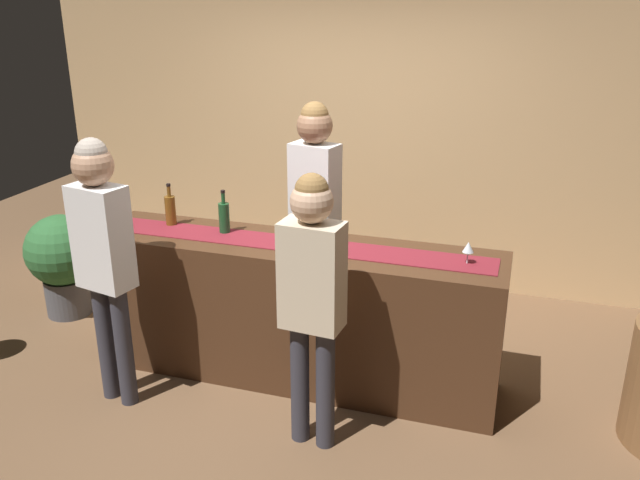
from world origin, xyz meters
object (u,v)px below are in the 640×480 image
at_px(wine_glass_mid_counter, 468,248).
at_px(customer_browsing, 103,245).
at_px(wine_glass_near_customer, 312,235).
at_px(wine_bottle_amber, 170,210).
at_px(bartender, 315,195).
at_px(customer_sipping, 312,286).
at_px(potted_plant_tall, 63,258).
at_px(wine_bottle_green, 224,217).

relative_size(wine_glass_mid_counter, customer_browsing, 0.08).
distance_m(wine_glass_near_customer, wine_glass_mid_counter, 0.97).
relative_size(wine_bottle_amber, wine_glass_near_customer, 2.10).
height_order(wine_glass_mid_counter, bartender, bartender).
xyz_separation_m(wine_bottle_amber, customer_sipping, (1.30, -0.76, -0.08)).
height_order(wine_glass_mid_counter, customer_sipping, customer_sipping).
bearing_deg(bartender, customer_sipping, 120.75).
bearing_deg(wine_glass_mid_counter, potted_plant_tall, 174.43).
xyz_separation_m(bartender, potted_plant_tall, (-2.08, -0.26, -0.65)).
relative_size(bartender, potted_plant_tall, 2.13).
distance_m(customer_sipping, customer_browsing, 1.35).
xyz_separation_m(wine_bottle_green, potted_plant_tall, (-1.60, 0.26, -0.60)).
bearing_deg(customer_sipping, wine_glass_mid_counter, 46.03).
xyz_separation_m(bartender, customer_browsing, (-0.96, -1.21, -0.06)).
relative_size(wine_bottle_green, bartender, 0.17).
height_order(wine_bottle_amber, bartender, bartender).
bearing_deg(wine_bottle_green, wine_glass_mid_counter, -2.09).
relative_size(wine_bottle_green, wine_glass_near_customer, 2.10).
relative_size(wine_glass_near_customer, wine_glass_mid_counter, 1.00).
bearing_deg(potted_plant_tall, wine_bottle_green, -9.10).
bearing_deg(wine_glass_mid_counter, customer_browsing, -163.22).
bearing_deg(wine_glass_near_customer, wine_glass_mid_counter, 4.97).
bearing_deg(wine_bottle_amber, wine_bottle_green, -4.24).
xyz_separation_m(wine_bottle_green, wine_glass_mid_counter, (1.64, -0.06, -0.01)).
bearing_deg(wine_glass_mid_counter, customer_sipping, -138.74).
bearing_deg(customer_sipping, wine_bottle_green, 144.74).
relative_size(wine_glass_mid_counter, bartender, 0.08).
distance_m(wine_glass_near_customer, bartender, 0.69).
relative_size(wine_bottle_green, customer_browsing, 0.17).
xyz_separation_m(customer_sipping, potted_plant_tall, (-2.47, 0.99, -0.52)).
bearing_deg(wine_glass_mid_counter, wine_glass_near_customer, -175.03).
relative_size(wine_glass_near_customer, bartender, 0.08).
xyz_separation_m(wine_glass_near_customer, customer_browsing, (-1.15, -0.55, 0.00)).
bearing_deg(wine_glass_mid_counter, wine_bottle_green, 177.91).
xyz_separation_m(wine_bottle_amber, bartender, (0.91, 0.48, 0.05)).
height_order(wine_bottle_green, wine_bottle_amber, same).
bearing_deg(customer_browsing, wine_glass_mid_counter, 28.67).
bearing_deg(wine_bottle_green, wine_glass_near_customer, -11.97).
bearing_deg(customer_browsing, wine_bottle_green, 67.53).
relative_size(wine_bottle_green, customer_sipping, 0.18).
xyz_separation_m(wine_glass_mid_counter, customer_browsing, (-2.12, -0.64, 0.00)).
height_order(wine_bottle_green, wine_glass_mid_counter, wine_bottle_green).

